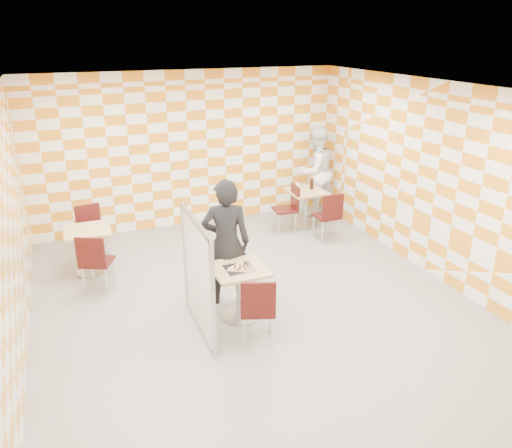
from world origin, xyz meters
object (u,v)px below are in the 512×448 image
Objects in this scene: chair_main_front at (258,306)px; chair_empty_far at (91,228)px; main_table at (239,284)px; empty_table at (89,243)px; chair_empty_near at (94,259)px; man_dark at (226,243)px; man_white at (315,171)px; sport_bottle at (297,185)px; chair_second_front at (329,213)px; chair_second_side at (290,205)px; partition at (198,276)px; soda_bottle at (312,184)px; second_table at (306,202)px.

chair_main_front and chair_empty_far have the same top height.
chair_empty_far reaches higher than main_table.
empty_table is 0.71m from chair_empty_near.
man_white is at bearing -117.64° from man_dark.
sport_bottle is at bearing -115.66° from man_dark.
man_dark reaches higher than sport_bottle.
chair_second_side is (-0.48, 0.69, 0.00)m from chair_second_front.
soda_bottle is (3.10, 2.84, 0.06)m from partition.
chair_empty_near reaches higher than empty_table.
partition is (-0.58, -0.08, 0.28)m from main_table.
soda_bottle is at bearing -11.70° from sport_bottle.
soda_bottle is (0.29, -0.06, 0.01)m from sport_bottle.
second_table is 0.81× the size of chair_empty_near.
man_dark is (1.72, -0.98, 0.38)m from chair_empty_near.
man_dark is at bearing -133.62° from sport_bottle.
man_white is at bearing 37.66° from chair_second_side.
chair_empty_far is 4.60m from man_white.
chair_empty_far is (0.05, 1.31, 0.00)m from chair_empty_near.
sport_bottle is (2.22, 3.49, 0.29)m from chair_main_front.
sport_bottle reaches higher than chair_empty_near.
chair_second_front is at bearing -3.53° from empty_table.
second_table is 0.48× the size of partition.
chair_main_front is 1.00× the size of chair_second_front.
partition is (1.18, -2.25, 0.28)m from empty_table.
sport_bottle is at bearing 19.05° from chair_empty_near.
main_table is 3.10m from chair_second_front.
chair_empty_near is 4.19m from sport_bottle.
man_dark is (-0.02, 0.48, 0.41)m from main_table.
chair_empty_far is at bearing 111.07° from partition.
sport_bottle is (3.90, 0.05, 0.29)m from chair_empty_far.
soda_bottle reaches higher than chair_empty_near.
chair_second_side is (1.96, 2.60, 0.04)m from main_table.
main_table is at bearing -141.98° from chair_second_front.
empty_table is 2.56m from partition.
main_table is 3.75m from soda_bottle.
main_table is 0.41× the size of man_dark.
second_table is at bearing -118.90° from man_dark.
man_white is 9.34× the size of sport_bottle.
chair_empty_near is at bearing -92.25° from chair_empty_far.
chair_main_front is at bearing -45.48° from partition.
soda_bottle is at bearing 18.38° from second_table.
chair_main_front reaches higher than main_table.
second_table is 0.81m from chair_second_front.
man_dark reaches higher than main_table.
man_dark reaches higher than soda_bottle.
second_table and empty_table have the same top height.
sport_bottle reaches higher than chair_empty_far.
soda_bottle is at bearing 17.07° from chair_empty_near.
man_dark is 9.20× the size of sport_bottle.
empty_table is (-4.14, -0.55, 0.00)m from second_table.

